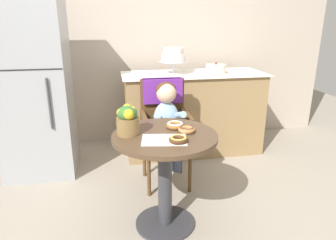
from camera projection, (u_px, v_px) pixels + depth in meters
ground_plane at (165, 224)px, 2.30m from camera, size 8.00×8.00×0.00m
back_wall at (137, 29)px, 3.60m from camera, size 4.80×0.10×2.70m
cafe_table at (165, 163)px, 2.14m from camera, size 0.72×0.72×0.72m
wicker_chair at (164, 115)px, 2.76m from camera, size 0.42×0.45×0.95m
seated_child at (167, 116)px, 2.61m from camera, size 0.27×0.32×0.73m
paper_napkin at (164, 140)px, 1.98m from camera, size 0.32×0.25×0.00m
donut_front at (175, 125)px, 2.19m from camera, size 0.13×0.13×0.04m
donut_mid at (187, 129)px, 2.11m from camera, size 0.12×0.12×0.04m
donut_side at (178, 139)px, 1.93m from camera, size 0.12×0.12×0.04m
flower_vase at (128, 119)px, 2.04m from camera, size 0.15×0.16×0.20m
display_counter at (193, 113)px, 3.47m from camera, size 1.56×0.62×0.90m
tiered_cake_stand at (173, 56)px, 3.23m from camera, size 0.30×0.30×0.28m
round_layer_cake at (216, 69)px, 3.31m from camera, size 0.21×0.21×0.12m
refrigerator at (35, 87)px, 2.88m from camera, size 0.64×0.63×1.70m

